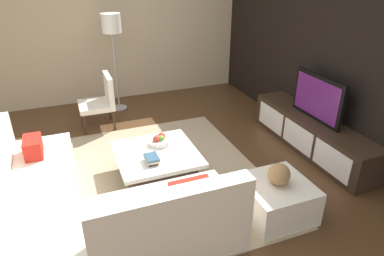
# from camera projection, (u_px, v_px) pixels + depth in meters

# --- Properties ---
(ground_plane) EXTENTS (14.00, 14.00, 0.00)m
(ground_plane) POSITION_uv_depth(u_px,v_px,m) (152.00, 183.00, 4.32)
(ground_plane) COLOR #4C301C
(feature_wall_back) EXTENTS (6.40, 0.12, 2.80)m
(feature_wall_back) POSITION_uv_depth(u_px,v_px,m) (343.00, 54.00, 4.57)
(feature_wall_back) COLOR black
(feature_wall_back) RESTS_ON ground
(side_wall_left) EXTENTS (0.12, 5.20, 2.80)m
(side_wall_left) POSITION_uv_depth(u_px,v_px,m) (114.00, 26.00, 6.44)
(side_wall_left) COLOR #C6B28E
(side_wall_left) RESTS_ON ground
(area_rug) EXTENTS (3.05, 2.80, 0.01)m
(area_rug) POSITION_uv_depth(u_px,v_px,m) (150.00, 179.00, 4.40)
(area_rug) COLOR tan
(area_rug) RESTS_ON ground
(media_console) EXTENTS (2.25, 0.49, 0.50)m
(media_console) POSITION_uv_depth(u_px,v_px,m) (311.00, 134.00, 4.98)
(media_console) COLOR #332319
(media_console) RESTS_ON ground
(television) EXTENTS (0.95, 0.06, 0.63)m
(television) POSITION_uv_depth(u_px,v_px,m) (318.00, 98.00, 4.73)
(television) COLOR black
(television) RESTS_ON media_console
(sectional_couch) EXTENTS (2.41, 2.31, 0.82)m
(sectional_couch) POSITION_uv_depth(u_px,v_px,m) (79.00, 207.00, 3.48)
(sectional_couch) COLOR silver
(sectional_couch) RESTS_ON ground
(coffee_table) EXTENTS (0.99, 0.99, 0.38)m
(coffee_table) POSITION_uv_depth(u_px,v_px,m) (157.00, 164.00, 4.34)
(coffee_table) COLOR #332319
(coffee_table) RESTS_ON ground
(accent_chair_near) EXTENTS (0.55, 0.55, 0.87)m
(accent_chair_near) POSITION_uv_depth(u_px,v_px,m) (102.00, 98.00, 5.61)
(accent_chair_near) COLOR #332319
(accent_chair_near) RESTS_ON ground
(floor_lamp) EXTENTS (0.33, 0.33, 1.72)m
(floor_lamp) POSITION_uv_depth(u_px,v_px,m) (112.00, 29.00, 5.84)
(floor_lamp) COLOR #A5A5AA
(floor_lamp) RESTS_ON ground
(ottoman) EXTENTS (0.70, 0.70, 0.40)m
(ottoman) POSITION_uv_depth(u_px,v_px,m) (276.00, 199.00, 3.72)
(ottoman) COLOR silver
(ottoman) RESTS_ON ground
(fruit_bowl) EXTENTS (0.28, 0.28, 0.14)m
(fruit_bowl) POSITION_uv_depth(u_px,v_px,m) (160.00, 140.00, 4.42)
(fruit_bowl) COLOR silver
(fruit_bowl) RESTS_ON coffee_table
(decorative_ball) EXTENTS (0.24, 0.24, 0.24)m
(decorative_ball) POSITION_uv_depth(u_px,v_px,m) (279.00, 174.00, 3.58)
(decorative_ball) COLOR #997247
(decorative_ball) RESTS_ON ottoman
(book_stack) EXTENTS (0.21, 0.15, 0.08)m
(book_stack) POSITION_uv_depth(u_px,v_px,m) (152.00, 159.00, 4.03)
(book_stack) COLOR #1E232D
(book_stack) RESTS_ON coffee_table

